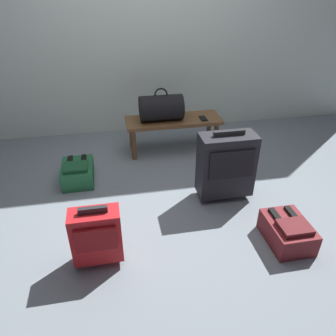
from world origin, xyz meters
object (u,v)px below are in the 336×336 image
(duffel_bag_black, at_px, (161,108))
(backpack_maroon, at_px, (287,231))
(suitcase_upright_charcoal, at_px, (226,164))
(suitcase_small_red, at_px, (97,235))
(bench, at_px, (173,124))
(backpack_green, at_px, (78,172))
(cell_phone, at_px, (203,118))

(duffel_bag_black, xyz_separation_m, backpack_maroon, (0.65, -1.55, -0.40))
(suitcase_upright_charcoal, xyz_separation_m, suitcase_small_red, (-1.06, -0.57, -0.08))
(bench, xyz_separation_m, backpack_maroon, (0.52, -1.55, -0.22))
(duffel_bag_black, bearing_deg, backpack_green, -152.49)
(duffel_bag_black, height_order, cell_phone, duffel_bag_black)
(duffel_bag_black, distance_m, suitcase_upright_charcoal, 1.02)
(bench, bearing_deg, suitcase_small_red, -118.31)
(duffel_bag_black, xyz_separation_m, suitcase_small_red, (-0.68, -1.50, -0.26))
(suitcase_upright_charcoal, bearing_deg, cell_phone, 86.57)
(cell_phone, distance_m, suitcase_small_red, 1.83)
(bench, distance_m, backpack_green, 1.12)
(bench, bearing_deg, duffel_bag_black, 180.00)
(bench, xyz_separation_m, suitcase_small_red, (-0.81, -1.50, -0.07))
(cell_phone, height_order, suitcase_upright_charcoal, suitcase_upright_charcoal)
(suitcase_upright_charcoal, bearing_deg, duffel_bag_black, 112.38)
(duffel_bag_black, relative_size, suitcase_small_red, 0.96)
(backpack_green, bearing_deg, cell_phone, 16.79)
(duffel_bag_black, distance_m, backpack_maroon, 1.73)
(cell_phone, bearing_deg, suitcase_upright_charcoal, -93.43)
(duffel_bag_black, height_order, suitcase_upright_charcoal, duffel_bag_black)
(cell_phone, height_order, suitcase_small_red, suitcase_small_red)
(duffel_bag_black, relative_size, backpack_green, 1.16)
(suitcase_small_red, distance_m, backpack_maroon, 1.34)
(bench, distance_m, cell_phone, 0.32)
(cell_phone, relative_size, suitcase_upright_charcoal, 0.23)
(duffel_bag_black, xyz_separation_m, suitcase_upright_charcoal, (0.38, -0.93, -0.18))
(suitcase_small_red, bearing_deg, bench, 61.69)
(backpack_maroon, bearing_deg, suitcase_small_red, 177.79)
(suitcase_upright_charcoal, height_order, backpack_green, suitcase_upright_charcoal)
(bench, xyz_separation_m, duffel_bag_black, (-0.13, 0.00, 0.19))
(suitcase_small_red, distance_m, backpack_green, 1.08)
(duffel_bag_black, bearing_deg, suitcase_small_red, -114.33)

